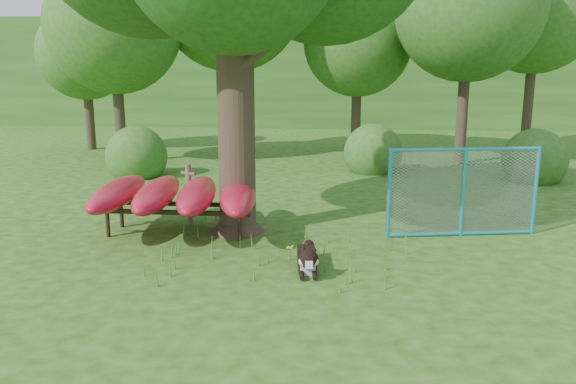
# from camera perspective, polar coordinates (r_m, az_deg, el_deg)

# --- Properties ---
(ground) EXTENTS (80.00, 80.00, 0.00)m
(ground) POSITION_cam_1_polar(r_m,az_deg,el_deg) (9.02, -2.10, -7.81)
(ground) COLOR #214E0F
(ground) RESTS_ON ground
(wooden_post) EXTENTS (0.34, 0.19, 1.24)m
(wooden_post) POSITION_cam_1_polar(r_m,az_deg,el_deg) (11.61, -10.04, -0.04)
(wooden_post) COLOR brown
(wooden_post) RESTS_ON ground
(kayak_rack) EXTENTS (3.40, 3.01, 1.01)m
(kayak_rack) POSITION_cam_1_polar(r_m,az_deg,el_deg) (10.91, -11.20, -0.25)
(kayak_rack) COLOR black
(kayak_rack) RESTS_ON ground
(husky_dog) EXTENTS (0.41, 1.24, 0.55)m
(husky_dog) POSITION_cam_1_polar(r_m,az_deg,el_deg) (8.86, 2.00, -6.85)
(husky_dog) COLOR black
(husky_dog) RESTS_ON ground
(fence_section) EXTENTS (2.88, 0.64, 2.84)m
(fence_section) POSITION_cam_1_polar(r_m,az_deg,el_deg) (11.04, 17.36, -0.01)
(fence_section) COLOR #289BBC
(fence_section) RESTS_ON ground
(wildflower_clump) EXTENTS (0.12, 0.10, 0.25)m
(wildflower_clump) POSITION_cam_1_polar(r_m,az_deg,el_deg) (9.34, 0.20, -5.77)
(wildflower_clump) COLOR #44832B
(wildflower_clump) RESTS_ON ground
(bg_tree_a) EXTENTS (4.40, 4.40, 6.70)m
(bg_tree_a) POSITION_cam_1_polar(r_m,az_deg,el_deg) (19.99, -17.27, 15.72)
(bg_tree_a) COLOR #36281D
(bg_tree_a) RESTS_ON ground
(bg_tree_c) EXTENTS (4.00, 4.00, 6.12)m
(bg_tree_c) POSITION_cam_1_polar(r_m,az_deg,el_deg) (21.41, 7.11, 14.88)
(bg_tree_c) COLOR #36281D
(bg_tree_c) RESTS_ON ground
(bg_tree_d) EXTENTS (4.80, 4.80, 7.50)m
(bg_tree_d) POSITION_cam_1_polar(r_m,az_deg,el_deg) (19.85, 17.92, 17.45)
(bg_tree_d) COLOR #36281D
(bg_tree_d) RESTS_ON ground
(bg_tree_e) EXTENTS (4.60, 4.60, 7.55)m
(bg_tree_e) POSITION_cam_1_polar(r_m,az_deg,el_deg) (23.48, 23.93, 16.48)
(bg_tree_e) COLOR #36281D
(bg_tree_e) RESTS_ON ground
(bg_tree_f) EXTENTS (3.60, 3.60, 5.55)m
(bg_tree_f) POSITION_cam_1_polar(r_m,az_deg,el_deg) (23.72, -19.94, 13.09)
(bg_tree_f) COLOR #36281D
(bg_tree_f) RESTS_ON ground
(shrub_left) EXTENTS (1.80, 1.80, 1.80)m
(shrub_left) POSITION_cam_1_polar(r_m,az_deg,el_deg) (17.34, -15.02, 1.56)
(shrub_left) COLOR #2B5F1E
(shrub_left) RESTS_ON ground
(shrub_right) EXTENTS (1.80, 1.80, 1.80)m
(shrub_right) POSITION_cam_1_polar(r_m,az_deg,el_deg) (17.48, 23.59, 1.03)
(shrub_right) COLOR #2B5F1E
(shrub_right) RESTS_ON ground
(shrub_mid) EXTENTS (1.80, 1.80, 1.80)m
(shrub_mid) POSITION_cam_1_polar(r_m,az_deg,el_deg) (17.67, 8.56, 2.04)
(shrub_mid) COLOR #2B5F1E
(shrub_mid) RESTS_ON ground
(wooded_hillside) EXTENTS (80.00, 12.00, 6.00)m
(wooded_hillside) POSITION_cam_1_polar(r_m,az_deg,el_deg) (36.40, 4.32, 12.08)
(wooded_hillside) COLOR #2B5F1E
(wooded_hillside) RESTS_ON ground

